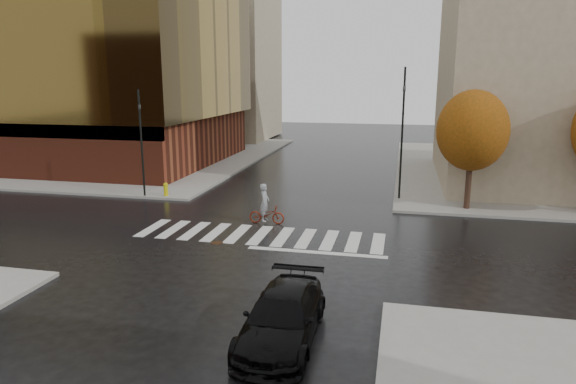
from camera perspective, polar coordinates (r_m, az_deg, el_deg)
name	(u,v)px	position (r m, az deg, el deg)	size (l,w,h in m)	color
ground	(257,238)	(23.83, -3.46, -5.18)	(120.00, 120.00, 0.00)	black
sidewalk_nw	(104,155)	(51.28, -19.78, 3.88)	(30.00, 30.00, 0.15)	gray
crosswalk	(260,235)	(24.29, -3.13, -4.81)	(12.00, 3.00, 0.01)	silver
office_glass	(66,65)	(48.84, -23.45, 12.86)	(27.00, 19.00, 16.00)	maroon
building_ne_tan	(571,48)	(40.24, 28.90, 13.82)	(16.00, 16.00, 18.00)	gray
building_nw_far	(212,51)	(62.94, -8.45, 15.20)	(14.00, 12.00, 20.00)	gray
tree_ne_a	(472,131)	(29.53, 19.82, 6.43)	(3.80, 3.80, 6.50)	black
sedan	(282,317)	(14.84, -0.63, -13.75)	(1.99, 4.89, 1.42)	black
cyclist	(266,210)	(26.01, -2.46, -2.02)	(1.82, 0.71, 2.06)	maroon
traffic_light_nw	(141,138)	(32.20, -16.00, 5.83)	(0.20, 0.18, 6.41)	black
traffic_light_ne	(403,124)	(30.89, 12.61, 7.36)	(0.19, 0.22, 7.70)	black
fire_hydrant	(166,189)	(32.27, -13.42, 0.37)	(0.29, 0.29, 0.82)	#C9BD0B
manhole	(217,243)	(23.39, -7.89, -5.61)	(0.54, 0.54, 0.01)	#3F2716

